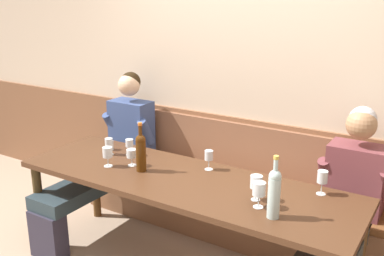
{
  "coord_description": "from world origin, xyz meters",
  "views": [
    {
      "loc": [
        1.54,
        -2.19,
        1.96
      ],
      "look_at": [
        -0.11,
        0.45,
        1.02
      ],
      "focal_mm": 41.13,
      "sensor_mm": 36.0,
      "label": 1
    }
  ],
  "objects_px": {
    "wine_glass_by_bottle": "(256,183)",
    "wine_glass_right_end": "(109,144)",
    "wall_bench": "(226,203)",
    "wine_glass_center_front": "(209,156)",
    "person_left_seat": "(342,212)",
    "wine_glass_mid_right": "(132,154)",
    "water_tumbler_right": "(110,145)",
    "wine_glass_left_end": "(108,153)",
    "wine_glass_mid_left": "(322,178)",
    "wine_bottle_green_tall": "(141,151)",
    "wine_bottle_clear_water": "(274,192)",
    "dining_table": "(182,189)",
    "wine_glass_near_bucket": "(259,190)",
    "person_center_right_seat": "(109,154)",
    "wine_glass_center_rear": "(129,144)"
  },
  "relations": [
    {
      "from": "wine_glass_left_end",
      "to": "water_tumbler_right",
      "type": "relative_size",
      "value": 1.89
    },
    {
      "from": "wine_glass_by_bottle",
      "to": "wine_glass_right_end",
      "type": "height_order",
      "value": "wine_glass_by_bottle"
    },
    {
      "from": "person_left_seat",
      "to": "wine_glass_near_bucket",
      "type": "relative_size",
      "value": 7.78
    },
    {
      "from": "water_tumbler_right",
      "to": "wine_glass_mid_right",
      "type": "bearing_deg",
      "value": -25.13
    },
    {
      "from": "wine_glass_mid_right",
      "to": "wine_glass_by_bottle",
      "type": "bearing_deg",
      "value": -2.46
    },
    {
      "from": "wall_bench",
      "to": "water_tumbler_right",
      "type": "height_order",
      "value": "wall_bench"
    },
    {
      "from": "dining_table",
      "to": "wine_glass_right_end",
      "type": "distance_m",
      "value": 0.78
    },
    {
      "from": "person_center_right_seat",
      "to": "wine_bottle_clear_water",
      "type": "relative_size",
      "value": 3.5
    },
    {
      "from": "wine_bottle_clear_water",
      "to": "wine_glass_mid_right",
      "type": "bearing_deg",
      "value": 170.66
    },
    {
      "from": "wine_glass_by_bottle",
      "to": "wine_glass_right_end",
      "type": "relative_size",
      "value": 1.2
    },
    {
      "from": "wine_glass_left_end",
      "to": "wine_glass_right_end",
      "type": "relative_size",
      "value": 1.11
    },
    {
      "from": "person_left_seat",
      "to": "wine_glass_mid_right",
      "type": "xyz_separation_m",
      "value": [
        -1.46,
        -0.33,
        0.22
      ]
    },
    {
      "from": "wall_bench",
      "to": "person_left_seat",
      "type": "xyz_separation_m",
      "value": [
        1.01,
        -0.34,
        0.34
      ]
    },
    {
      "from": "wine_bottle_green_tall",
      "to": "wine_bottle_clear_water",
      "type": "distance_m",
      "value": 1.08
    },
    {
      "from": "wine_glass_center_rear",
      "to": "wine_glass_near_bucket",
      "type": "height_order",
      "value": "wine_glass_near_bucket"
    },
    {
      "from": "dining_table",
      "to": "wine_glass_near_bucket",
      "type": "bearing_deg",
      "value": -11.08
    },
    {
      "from": "wine_glass_by_bottle",
      "to": "wall_bench",
      "type": "bearing_deg",
      "value": 128.69
    },
    {
      "from": "wine_glass_left_end",
      "to": "wine_glass_mid_right",
      "type": "distance_m",
      "value": 0.18
    },
    {
      "from": "dining_table",
      "to": "wine_glass_by_bottle",
      "type": "height_order",
      "value": "wine_glass_by_bottle"
    },
    {
      "from": "wine_bottle_green_tall",
      "to": "wine_glass_near_bucket",
      "type": "bearing_deg",
      "value": -5.01
    },
    {
      "from": "person_center_right_seat",
      "to": "wine_bottle_green_tall",
      "type": "xyz_separation_m",
      "value": [
        0.66,
        -0.37,
        0.26
      ]
    },
    {
      "from": "wall_bench",
      "to": "wine_glass_center_front",
      "type": "xyz_separation_m",
      "value": [
        0.07,
        -0.43,
        0.57
      ]
    },
    {
      "from": "person_left_seat",
      "to": "wine_bottle_green_tall",
      "type": "distance_m",
      "value": 1.42
    },
    {
      "from": "wine_glass_by_bottle",
      "to": "water_tumbler_right",
      "type": "bearing_deg",
      "value": 171.01
    },
    {
      "from": "person_left_seat",
      "to": "wine_glass_mid_left",
      "type": "height_order",
      "value": "person_left_seat"
    },
    {
      "from": "wine_glass_mid_right",
      "to": "wine_glass_near_bucket",
      "type": "bearing_deg",
      "value": -6.68
    },
    {
      "from": "wall_bench",
      "to": "wine_glass_by_bottle",
      "type": "height_order",
      "value": "wall_bench"
    },
    {
      "from": "wine_glass_mid_right",
      "to": "water_tumbler_right",
      "type": "height_order",
      "value": "wine_glass_mid_right"
    },
    {
      "from": "wine_glass_right_end",
      "to": "wine_glass_near_bucket",
      "type": "xyz_separation_m",
      "value": [
        1.38,
        -0.21,
        0.02
      ]
    },
    {
      "from": "wine_glass_near_bucket",
      "to": "wall_bench",
      "type": "bearing_deg",
      "value": 128.17
    },
    {
      "from": "dining_table",
      "to": "wine_bottle_green_tall",
      "type": "bearing_deg",
      "value": -173.24
    },
    {
      "from": "wine_bottle_clear_water",
      "to": "wine_glass_left_end",
      "type": "height_order",
      "value": "wine_bottle_clear_water"
    },
    {
      "from": "person_left_seat",
      "to": "wine_bottle_clear_water",
      "type": "relative_size",
      "value": 3.35
    },
    {
      "from": "wine_glass_mid_right",
      "to": "wine_glass_center_front",
      "type": "relative_size",
      "value": 0.88
    },
    {
      "from": "wine_glass_left_end",
      "to": "wine_glass_mid_left",
      "type": "distance_m",
      "value": 1.52
    },
    {
      "from": "wine_glass_right_end",
      "to": "wine_glass_mid_left",
      "type": "bearing_deg",
      "value": 5.71
    },
    {
      "from": "wine_bottle_green_tall",
      "to": "wine_glass_right_end",
      "type": "distance_m",
      "value": 0.45
    },
    {
      "from": "person_center_right_seat",
      "to": "wine_glass_near_bucket",
      "type": "height_order",
      "value": "person_center_right_seat"
    },
    {
      "from": "wine_glass_center_rear",
      "to": "wine_bottle_green_tall",
      "type": "bearing_deg",
      "value": -36.52
    },
    {
      "from": "person_center_right_seat",
      "to": "wine_glass_by_bottle",
      "type": "height_order",
      "value": "person_center_right_seat"
    },
    {
      "from": "wine_glass_mid_right",
      "to": "wine_glass_near_bucket",
      "type": "height_order",
      "value": "wine_glass_near_bucket"
    },
    {
      "from": "wine_glass_mid_right",
      "to": "wine_glass_right_end",
      "type": "height_order",
      "value": "wine_glass_right_end"
    },
    {
      "from": "person_center_right_seat",
      "to": "wall_bench",
      "type": "bearing_deg",
      "value": 18.8
    },
    {
      "from": "person_center_right_seat",
      "to": "wine_glass_left_end",
      "type": "height_order",
      "value": "person_center_right_seat"
    },
    {
      "from": "dining_table",
      "to": "person_center_right_seat",
      "type": "bearing_deg",
      "value": 161.43
    },
    {
      "from": "wine_bottle_clear_water",
      "to": "water_tumbler_right",
      "type": "relative_size",
      "value": 4.74
    },
    {
      "from": "wine_glass_near_bucket",
      "to": "person_left_seat",
      "type": "bearing_deg",
      "value": 49.28
    },
    {
      "from": "dining_table",
      "to": "wine_bottle_green_tall",
      "type": "relative_size",
      "value": 6.76
    },
    {
      "from": "dining_table",
      "to": "person_center_right_seat",
      "type": "distance_m",
      "value": 1.04
    },
    {
      "from": "wine_glass_mid_left",
      "to": "wine_glass_near_bucket",
      "type": "bearing_deg",
      "value": -125.04
    }
  ]
}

